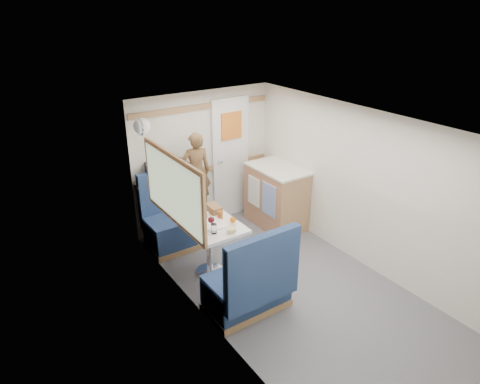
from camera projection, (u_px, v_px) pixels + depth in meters
floor at (302, 296)px, 4.94m from camera, size 4.50×4.50×0.00m
ceiling at (315, 128)px, 4.12m from camera, size 4.50×4.50×0.00m
wall_back at (204, 160)px, 6.23m from camera, size 2.20×0.02×2.00m
wall_left at (219, 250)px, 3.97m from camera, size 0.02×4.50×2.00m
wall_right at (377, 195)px, 5.09m from camera, size 0.02×4.50×2.00m
oak_trim_low at (205, 170)px, 6.28m from camera, size 2.15×0.02×0.08m
oak_trim_high at (202, 107)px, 5.90m from camera, size 2.15×0.02×0.08m
side_window at (173, 189)px, 4.63m from camera, size 0.04×1.30×0.72m
rear_door at (231, 156)px, 6.45m from camera, size 0.62×0.12×1.86m
dinette_table at (209, 233)px, 5.13m from camera, size 0.62×0.92×0.72m
bench_far at (178, 224)px, 5.90m from camera, size 0.90×0.59×1.05m
bench_near at (250, 288)px, 4.59m from camera, size 0.90×0.59×1.05m
ledge at (167, 179)px, 5.85m from camera, size 0.90×0.14×0.04m
dome_light at (142, 126)px, 5.09m from camera, size 0.20×0.20×0.20m
galley_counter at (276, 196)px, 6.34m from camera, size 0.57×0.92×0.92m
person at (196, 172)px, 5.79m from camera, size 0.45×0.36×1.10m
duffel_bag at (165, 170)px, 5.78m from camera, size 0.55×0.36×0.24m
tray at (213, 223)px, 5.02m from camera, size 0.29×0.36×0.02m
orange_fruit at (233, 220)px, 5.00m from camera, size 0.07×0.07×0.07m
cheese_block at (231, 230)px, 4.81m from camera, size 0.11×0.08×0.03m
wine_glass at (211, 220)px, 4.84m from camera, size 0.08×0.08×0.17m
tumbler_left at (214, 229)px, 4.80m from camera, size 0.07×0.07×0.11m
tumbler_mid at (194, 208)px, 5.29m from camera, size 0.07×0.07×0.11m
beer_glass at (220, 215)px, 5.12m from camera, size 0.06×0.06×0.10m
pepper_grinder at (203, 215)px, 5.13m from camera, size 0.04×0.04×0.10m
salt_grinder at (208, 216)px, 5.13m from camera, size 0.03×0.03×0.08m
bread_loaf at (214, 209)px, 5.28m from camera, size 0.14×0.24×0.10m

